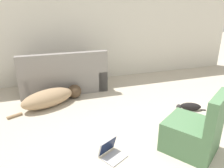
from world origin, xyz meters
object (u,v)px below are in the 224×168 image
object	(u,v)px
dog	(52,97)
cat	(190,106)
couch	(64,78)
side_chair	(194,132)
laptop_open	(111,151)

from	to	relation	value
dog	cat	bearing A→B (deg)	-46.43
couch	side_chair	bearing A→B (deg)	117.57
dog	cat	xyz separation A→B (m)	(2.42, -1.01, -0.09)
dog	couch	bearing A→B (deg)	41.03
cat	side_chair	distance (m)	1.26
dog	cat	distance (m)	2.63
side_chair	dog	bearing A→B (deg)	-83.50
dog	cat	world-z (taller)	dog
couch	dog	distance (m)	0.76
couch	laptop_open	distance (m)	2.49
dog	laptop_open	xyz separation A→B (m)	(0.63, -1.78, -0.09)
dog	cat	size ratio (longest dim) A/B	2.87
laptop_open	couch	bearing A→B (deg)	68.26
dog	laptop_open	size ratio (longest dim) A/B	3.76
couch	laptop_open	xyz separation A→B (m)	(0.31, -2.46, -0.23)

